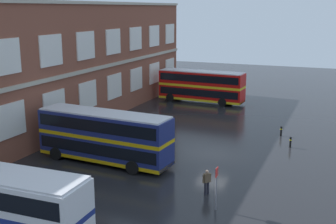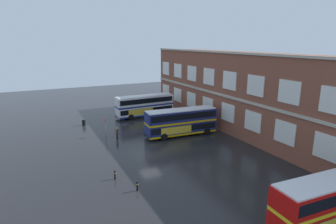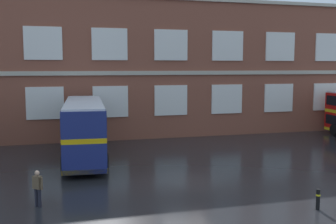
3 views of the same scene
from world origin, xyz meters
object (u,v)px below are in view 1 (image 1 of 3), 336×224
double_decker_far (201,86)px  waiting_passenger (207,181)px  double_decker_middle (104,136)px  safety_bollard_west (290,142)px  safety_bollard_east (281,131)px  bus_stand_flag (216,185)px

double_decker_far → waiting_passenger: double_decker_far is taller
waiting_passenger → double_decker_middle: bearing=73.4°
double_decker_middle → safety_bollard_west: bearing=-54.2°
double_decker_far → safety_bollard_east: bearing=-134.6°
double_decker_middle → bus_stand_flag: size_ratio=4.13×
double_decker_far → double_decker_middle: bearing=-179.9°
bus_stand_flag → safety_bollard_east: bearing=-4.4°
waiting_passenger → safety_bollard_west: waiting_passenger is taller
double_decker_middle → safety_bollard_east: bearing=-42.9°
safety_bollard_west → safety_bollard_east: size_ratio=1.00×
double_decker_middle → safety_bollard_east: 17.43m
double_decker_far → waiting_passenger: bearing=-161.1°
safety_bollard_west → safety_bollard_east: same height
safety_bollard_west → safety_bollard_east: bearing=21.3°
double_decker_middle → waiting_passenger: (-2.77, -9.28, -1.22)m
double_decker_middle → double_decker_far: 24.39m
bus_stand_flag → safety_bollard_west: 14.46m
double_decker_far → safety_bollard_west: bearing=-138.7°
bus_stand_flag → safety_bollard_west: (14.17, -2.61, -1.14)m
safety_bollard_west → bus_stand_flag: bearing=169.6°
double_decker_middle → safety_bollard_west: double_decker_middle is taller
double_decker_far → safety_bollard_west: (-14.95, -13.12, -1.66)m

